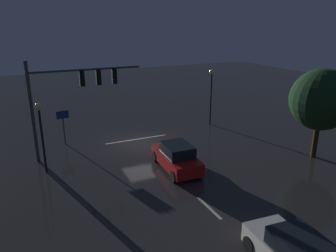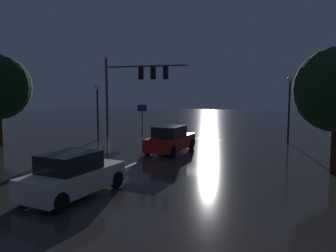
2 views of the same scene
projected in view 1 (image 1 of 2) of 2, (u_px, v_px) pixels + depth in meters
ground_plane at (140, 143)px, 24.88m from camera, size 80.00×80.00×0.00m
traffic_signal_assembly at (73, 89)px, 21.31m from camera, size 7.44×0.47×6.66m
lane_dash_far at (161, 163)px, 21.43m from camera, size 0.16×2.20×0.01m
lane_dash_mid at (209, 208)px, 16.25m from camera, size 0.16×2.20×0.01m
stop_bar at (137, 139)px, 25.66m from camera, size 5.00×0.16×0.01m
car_approaching at (176, 157)px, 20.32m from camera, size 2.07×4.44×1.70m
street_lamp_left_kerb at (211, 86)px, 28.30m from camera, size 0.44×0.44×4.99m
street_lamp_right_kerb at (41, 124)px, 19.18m from camera, size 0.44×0.44×4.41m
route_sign at (63, 120)px, 24.11m from camera, size 0.90×0.11×2.68m
tree_left_far at (321, 100)px, 21.14m from camera, size 4.08×4.08×6.09m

